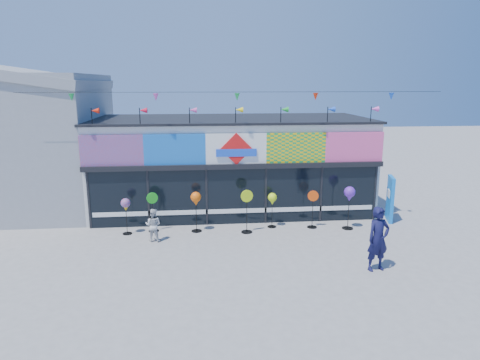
{
  "coord_description": "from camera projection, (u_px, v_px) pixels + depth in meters",
  "views": [
    {
      "loc": [
        -1.46,
        -13.2,
        5.67
      ],
      "look_at": [
        0.01,
        2.0,
        2.16
      ],
      "focal_mm": 32.0,
      "sensor_mm": 36.0,
      "label": 1
    }
  ],
  "objects": [
    {
      "name": "spinner_6",
      "position": [
        349.0,
        195.0,
        16.61
      ],
      "size": [
        0.43,
        0.43,
        1.71
      ],
      "color": "black",
      "rests_on": "ground"
    },
    {
      "name": "neighbour_building",
      "position": [
        9.0,
        138.0,
        19.34
      ],
      "size": [
        8.18,
        7.2,
        6.87
      ],
      "color": "#929497",
      "rests_on": "ground"
    },
    {
      "name": "kite_shop",
      "position": [
        231.0,
        163.0,
        19.51
      ],
      "size": [
        16.0,
        5.7,
        5.31
      ],
      "color": "white",
      "rests_on": "ground"
    },
    {
      "name": "spinner_1",
      "position": [
        153.0,
        211.0,
        16.45
      ],
      "size": [
        0.43,
        0.4,
        1.55
      ],
      "color": "black",
      "rests_on": "ground"
    },
    {
      "name": "ground",
      "position": [
        245.0,
        257.0,
        14.21
      ],
      "size": [
        80.0,
        80.0,
        0.0
      ],
      "primitive_type": "plane",
      "color": "gray",
      "rests_on": "ground"
    },
    {
      "name": "spinner_0",
      "position": [
        126.0,
        206.0,
        16.08
      ],
      "size": [
        0.36,
        0.36,
        1.41
      ],
      "color": "black",
      "rests_on": "ground"
    },
    {
      "name": "blue_sign",
      "position": [
        390.0,
        199.0,
        17.68
      ],
      "size": [
        0.37,
        0.95,
        1.88
      ],
      "rotation": [
        0.0,
        0.0,
        -0.25
      ],
      "color": "blue",
      "rests_on": "ground"
    },
    {
      "name": "spinner_5",
      "position": [
        313.0,
        208.0,
        16.87
      ],
      "size": [
        0.42,
        0.39,
        1.52
      ],
      "color": "black",
      "rests_on": "ground"
    },
    {
      "name": "child",
      "position": [
        153.0,
        225.0,
        15.48
      ],
      "size": [
        0.65,
        0.47,
        1.21
      ],
      "primitive_type": "imported",
      "rotation": [
        0.0,
        0.0,
        2.91
      ],
      "color": "silver",
      "rests_on": "ground"
    },
    {
      "name": "spinner_2",
      "position": [
        196.0,
        200.0,
        16.33
      ],
      "size": [
        0.4,
        0.4,
        1.58
      ],
      "color": "black",
      "rests_on": "ground"
    },
    {
      "name": "spinner_4",
      "position": [
        272.0,
        200.0,
        16.85
      ],
      "size": [
        0.36,
        0.36,
        1.41
      ],
      "color": "black",
      "rests_on": "ground"
    },
    {
      "name": "adult_man",
      "position": [
        378.0,
        239.0,
        13.0
      ],
      "size": [
        0.82,
        0.62,
        2.01
      ],
      "primitive_type": "imported",
      "rotation": [
        0.0,
        0.0,
        0.21
      ],
      "color": "#121238",
      "rests_on": "ground"
    },
    {
      "name": "spinner_3",
      "position": [
        247.0,
        210.0,
        16.3
      ],
      "size": [
        0.47,
        0.43,
        1.69
      ],
      "color": "black",
      "rests_on": "ground"
    }
  ]
}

